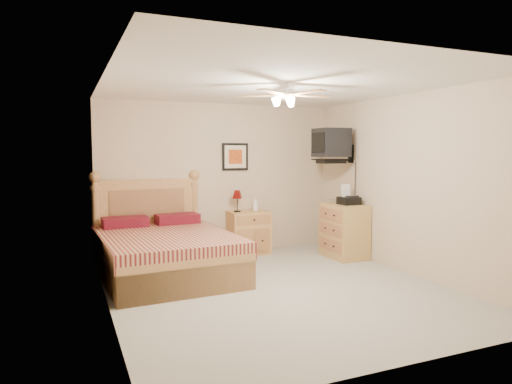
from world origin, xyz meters
TOP-DOWN VIEW (x-y plane):
  - floor at (0.00, 0.00)m, footprint 4.50×4.50m
  - ceiling at (0.00, 0.00)m, footprint 4.00×4.50m
  - wall_back at (0.00, 2.25)m, footprint 4.00×0.04m
  - wall_front at (0.00, -2.25)m, footprint 4.00×0.04m
  - wall_left at (-2.00, 0.00)m, footprint 0.04×4.50m
  - wall_right at (2.00, 0.00)m, footprint 0.04×4.50m
  - bed at (-1.15, 1.12)m, footprint 1.78×2.27m
  - nightstand at (0.42, 2.00)m, footprint 0.67×0.51m
  - table_lamp at (0.23, 2.03)m, footprint 0.24×0.24m
  - lotion_bottle at (0.55, 2.02)m, footprint 0.10×0.10m
  - framed_picture at (0.27, 2.23)m, footprint 0.46×0.04m
  - dresser at (1.73, 1.12)m, footprint 0.51×0.74m
  - fax_machine at (1.76, 1.05)m, footprint 0.30×0.32m
  - magazine_lower at (1.71, 1.42)m, footprint 0.24×0.28m
  - magazine_upper at (1.73, 1.44)m, footprint 0.26×0.31m
  - wall_tv at (1.75, 1.34)m, footprint 0.56×0.46m
  - ceiling_fan at (0.00, -0.20)m, footprint 1.14×1.14m

SIDE VIEW (x-z plane):
  - floor at x=0.00m, z-range 0.00..0.00m
  - nightstand at x=0.42m, z-range 0.00..0.71m
  - dresser at x=1.73m, z-range 0.00..0.87m
  - bed at x=-1.15m, z-range 0.00..1.42m
  - lotion_bottle at x=0.55m, z-range 0.71..0.93m
  - magazine_lower at x=1.71m, z-range 0.87..0.89m
  - table_lamp at x=0.23m, z-range 0.71..1.07m
  - magazine_upper at x=1.73m, z-range 0.89..0.91m
  - fax_machine at x=1.76m, z-range 0.87..1.18m
  - wall_back at x=0.00m, z-range 0.00..2.50m
  - wall_front at x=0.00m, z-range 0.00..2.50m
  - wall_left at x=-2.00m, z-range 0.00..2.50m
  - wall_right at x=2.00m, z-range 0.00..2.50m
  - framed_picture at x=0.27m, z-range 1.39..1.85m
  - wall_tv at x=1.75m, z-range 1.52..2.10m
  - ceiling_fan at x=0.00m, z-range 2.22..2.50m
  - ceiling at x=0.00m, z-range 2.48..2.52m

